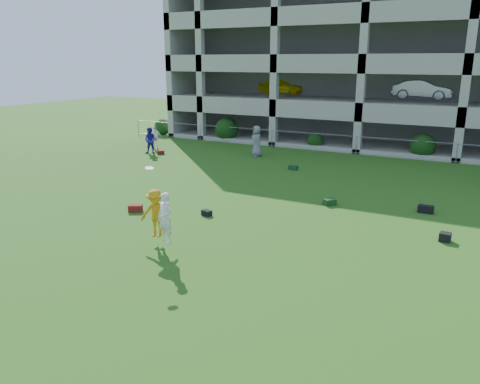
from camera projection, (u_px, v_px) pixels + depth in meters
The scene contains 15 objects.
ground at pixel (200, 260), 14.40m from camera, with size 100.00×100.00×0.00m, color #235114.
bystander_a at pixel (151, 141), 30.40m from camera, with size 0.84×0.66×1.74m, color navy.
bystander_b at pixel (155, 137), 32.19m from camera, with size 0.93×0.39×1.59m, color white.
bystander_c at pixel (257, 141), 29.67m from camera, with size 0.95×0.62×1.94m, color gray.
bag_red_a at pixel (135, 208), 18.94m from camera, with size 0.55×0.30×0.28m, color #5C0F0F.
bag_black_b at pixel (207, 213), 18.47m from camera, with size 0.40×0.25×0.22m, color black.
bag_green_c at pixel (330, 202), 19.82m from camera, with size 0.50×0.35×0.26m, color #153714.
crate_d at pixel (445, 237), 15.84m from camera, with size 0.35×0.35×0.30m, color black.
bag_black_e at pixel (426, 209), 18.80m from camera, with size 0.60×0.30×0.30m, color black.
bag_red_f at pixel (161, 152), 30.45m from camera, with size 0.45×0.28×0.24m, color #5D1017.
bag_green_g at pixel (293, 168), 26.16m from camera, with size 0.50×0.30×0.25m, color #13361D.
frisbee_contest at pixel (158, 214), 15.11m from camera, with size 1.68×1.20×2.49m.
parking_garage at pixel (389, 59), 36.37m from camera, with size 30.00×14.00×12.00m.
fence at pixel (356, 145), 30.43m from camera, with size 36.06×0.06×1.20m.
shrub_row at pixel (434, 135), 28.73m from camera, with size 34.38×2.52×3.50m.
Camera 1 is at (7.25, -11.20, 5.94)m, focal length 35.00 mm.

